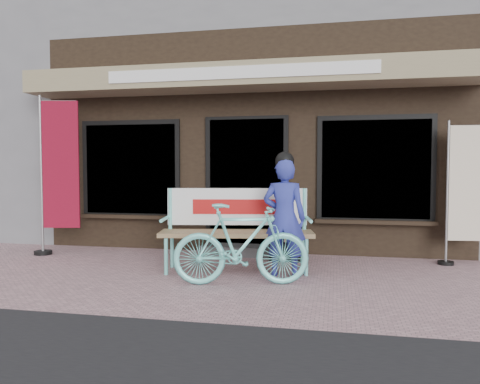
% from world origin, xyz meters
% --- Properties ---
extents(ground, '(70.00, 70.00, 0.00)m').
position_xyz_m(ground, '(0.00, 0.00, 0.00)').
color(ground, '#B68B92').
rests_on(ground, ground).
extents(storefront, '(7.00, 6.77, 6.00)m').
position_xyz_m(storefront, '(0.00, 4.96, 2.99)').
color(storefront, black).
rests_on(storefront, ground).
extents(bench, '(2.08, 0.86, 1.09)m').
position_xyz_m(bench, '(0.11, 0.69, 0.64)').
color(bench, '#72DED5').
rests_on(bench, ground).
extents(person, '(0.56, 0.38, 1.58)m').
position_xyz_m(person, '(0.78, 0.44, 0.78)').
color(person, '#2C359A').
rests_on(person, ground).
extents(bicycle, '(1.66, 0.80, 0.96)m').
position_xyz_m(bicycle, '(0.33, -0.10, 0.48)').
color(bicycle, '#72DED5').
rests_on(bicycle, ground).
extents(nobori_red, '(0.74, 0.33, 2.50)m').
position_xyz_m(nobori_red, '(-2.88, 1.20, 1.29)').
color(nobori_red, gray).
rests_on(nobori_red, ground).
extents(nobori_cream, '(0.60, 0.25, 2.03)m').
position_xyz_m(nobori_cream, '(3.16, 1.63, 1.05)').
color(nobori_cream, gray).
rests_on(nobori_cream, ground).
extents(menu_stand, '(0.49, 0.13, 0.97)m').
position_xyz_m(menu_stand, '(0.71, 1.35, 0.50)').
color(menu_stand, black).
rests_on(menu_stand, ground).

